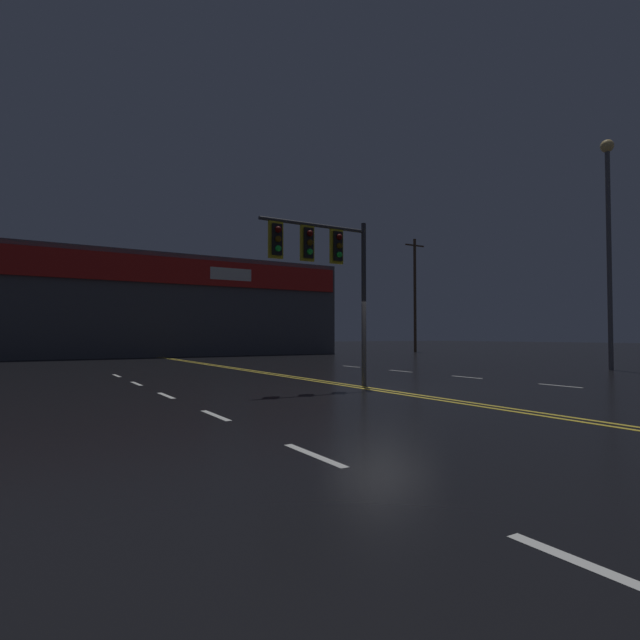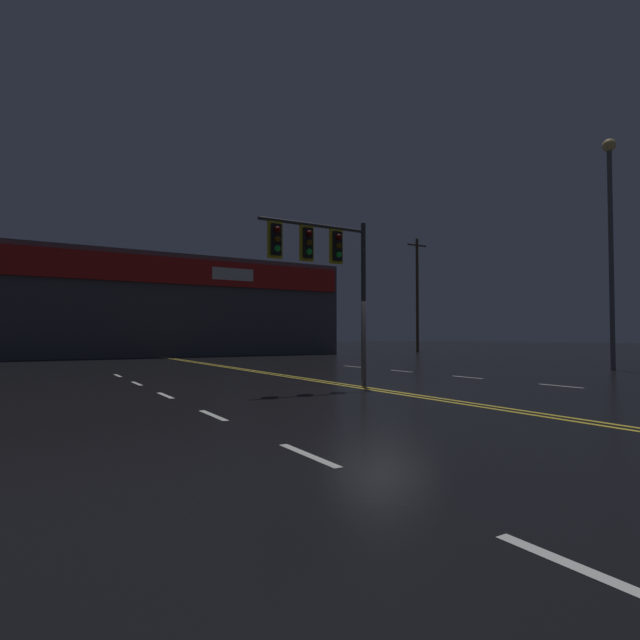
% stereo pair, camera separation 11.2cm
% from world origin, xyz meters
% --- Properties ---
extents(ground_plane, '(200.00, 200.00, 0.00)m').
position_xyz_m(ground_plane, '(0.00, 0.00, 0.00)').
color(ground_plane, black).
extents(road_markings, '(15.74, 60.00, 0.01)m').
position_xyz_m(road_markings, '(1.05, -1.58, 0.00)').
color(road_markings, gold).
rests_on(road_markings, ground).
extents(traffic_signal_median, '(3.47, 0.36, 4.84)m').
position_xyz_m(traffic_signal_median, '(-1.20, 1.17, 3.74)').
color(traffic_signal_median, '#38383D').
rests_on(traffic_signal_median, ground).
extents(streetlight_near_left, '(0.56, 0.56, 10.11)m').
position_xyz_m(streetlight_near_left, '(13.57, 1.19, 6.39)').
color(streetlight_near_left, '#59595E').
rests_on(streetlight_near_left, ground).
extents(building_backdrop, '(28.52, 10.23, 7.33)m').
position_xyz_m(building_backdrop, '(0.00, 29.29, 3.68)').
color(building_backdrop, '#4C4C51').
rests_on(building_backdrop, ground).
extents(utility_pole_row, '(46.10, 0.26, 10.47)m').
position_xyz_m(utility_pole_row, '(1.88, 23.98, 5.22)').
color(utility_pole_row, '#4C3828').
rests_on(utility_pole_row, ground).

